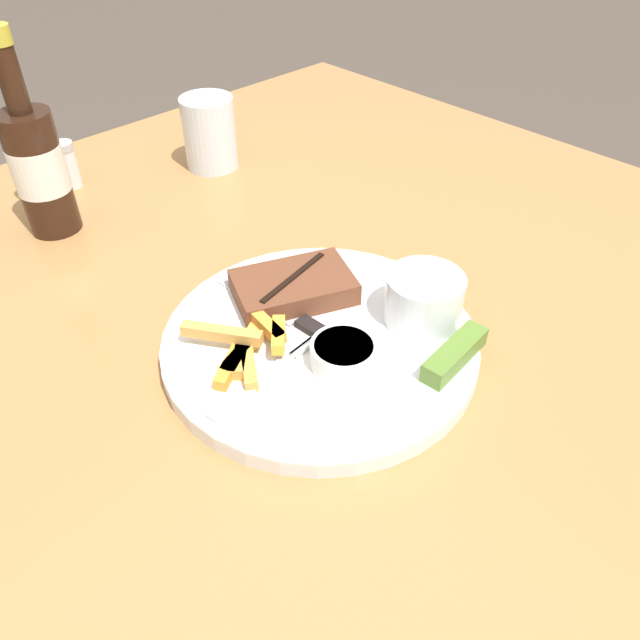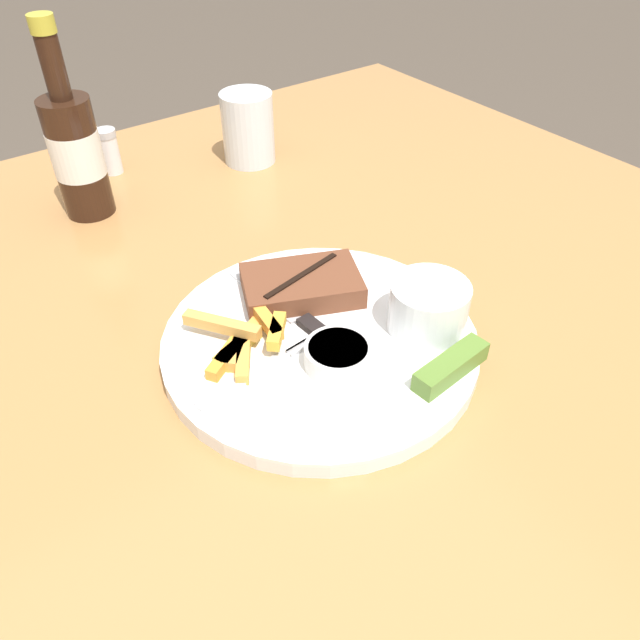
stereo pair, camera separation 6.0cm
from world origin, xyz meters
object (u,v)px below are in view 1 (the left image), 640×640
Objects in this scene: fork_utensil at (261,380)px; knife_utensil at (288,317)px; beer_bottle at (38,165)px; salt_shaker at (67,165)px; dipping_sauce_cup at (343,353)px; pickle_spear at (455,354)px; steak_portion at (294,287)px; drinking_glass at (210,133)px; dinner_plate at (320,342)px; coleslaw_cup at (424,296)px.

knife_utensil reaches higher than fork_utensil.
salt_shaker is (0.07, 0.09, -0.05)m from beer_bottle.
knife_utensil is at bearing 26.81° from fork_utensil.
salt_shaker is (0.07, 0.50, 0.01)m from fork_utensil.
dipping_sauce_cup is 0.10m from pickle_spear.
steak_portion is 2.19× the size of salt_shaker.
steak_portion is 0.18m from pickle_spear.
drinking_glass reaches higher than steak_portion.
fork_utensil is (-0.15, 0.11, -0.01)m from pickle_spear.
dinner_plate is 1.88× the size of knife_utensil.
drinking_glass reaches higher than pickle_spear.
pickle_spear is (0.06, -0.11, 0.02)m from dinner_plate.
fork_utensil is 0.41m from beer_bottle.
dinner_plate is 3.04× the size of drinking_glass.
dipping_sauce_cup is 0.45m from beer_bottle.
dipping_sauce_cup reaches higher than knife_utensil.
pickle_spear is at bearing -43.57° from dipping_sauce_cup.
beer_bottle is at bearing 8.76° from knife_utensil.
pickle_spear is 0.64× the size of fork_utensil.
steak_portion is 1.06× the size of fork_utensil.
salt_shaker is (-0.04, 0.43, 0.00)m from steak_portion.
steak_portion is 1.67× the size of pickle_spear.
steak_portion is at bearing -54.18° from knife_utensil.
knife_utensil is (-0.01, 0.04, 0.01)m from dinner_plate.
beer_bottle reaches higher than salt_shaker.
pickle_spear is at bearing -115.49° from coleslaw_cup.
steak_portion is 0.14m from coleslaw_cup.
knife_utensil is (0.08, 0.05, 0.00)m from fork_utensil.
beer_bottle is 0.13m from salt_shaker.
pickle_spear is at bearing -74.22° from beer_bottle.
beer_bottle reaches higher than coleslaw_cup.
steak_portion is at bearing 120.44° from coleslaw_cup.
drinking_glass reaches higher than fork_utensil.
steak_portion is 0.13m from fork_utensil.
beer_bottle is at bearing 99.02° from dipping_sauce_cup.
drinking_glass reaches higher than dinner_plate.
fork_utensil is 0.09m from knife_utensil.
steak_portion is at bearing 71.63° from dipping_sauce_cup.
drinking_glass is (0.08, 0.45, 0.00)m from coleslaw_cup.
salt_shaker is (-0.00, 0.53, 0.00)m from dipping_sauce_cup.
salt_shaker is (-0.01, 0.45, 0.01)m from knife_utensil.
drinking_glass is (0.25, 0.00, -0.04)m from beer_bottle.
dipping_sauce_cup is at bearing -89.79° from salt_shaker.
pickle_spear is 0.52× the size of knife_utensil.
steak_portion is 0.43m from salt_shaker.
dipping_sauce_cup is at bearing -105.09° from dinner_plate.
dipping_sauce_cup is 0.48m from drinking_glass.
dipping_sauce_cup is at bearing 172.47° from knife_utensil.
knife_utensil is at bearing -115.66° from drinking_glass.
beer_bottle is (0.00, 0.41, 0.07)m from fork_utensil.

